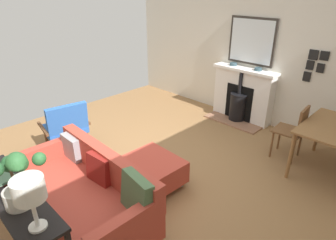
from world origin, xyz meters
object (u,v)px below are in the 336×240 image
(console_table, at_px, (14,202))
(table_lamp_far_end, at_px, (29,191))
(ottoman, at_px, (152,170))
(dining_chair_near_fireplace, at_px, (295,129))
(mantel_bowl_near, at_px, (233,64))
(sofa, at_px, (87,193))
(mantel_bowl_far, at_px, (258,69))
(fireplace, at_px, (242,97))
(dining_table, at_px, (336,133))
(book_stack, at_px, (2,180))
(potted_plant, at_px, (7,172))
(armchair_accent, at_px, (66,125))

(console_table, relative_size, table_lamp_far_end, 3.34)
(ottoman, bearing_deg, dining_chair_near_fireplace, 152.28)
(table_lamp_far_end, bearing_deg, mantel_bowl_near, -166.09)
(sofa, bearing_deg, ottoman, 174.19)
(dining_chair_near_fireplace, bearing_deg, mantel_bowl_far, -124.84)
(fireplace, distance_m, mantel_bowl_near, 0.65)
(mantel_bowl_far, distance_m, dining_table, 1.84)
(ottoman, relative_size, book_stack, 3.27)
(ottoman, relative_size, potted_plant, 1.28)
(potted_plant, height_order, dining_table, potted_plant)
(armchair_accent, xyz_separation_m, table_lamp_far_end, (1.26, 2.07, 0.62))
(dining_chair_near_fireplace, bearing_deg, console_table, -17.51)
(mantel_bowl_near, height_order, dining_chair_near_fireplace, mantel_bowl_near)
(console_table, xyz_separation_m, table_lamp_far_end, (0.00, 0.57, 0.44))
(armchair_accent, xyz_separation_m, potted_plant, (1.29, 1.70, 0.62))
(armchair_accent, height_order, dining_chair_near_fireplace, dining_chair_near_fireplace)
(ottoman, xyz_separation_m, console_table, (1.60, -0.10, 0.40))
(armchair_accent, height_order, table_lamp_far_end, table_lamp_far_end)
(dining_chair_near_fireplace, bearing_deg, table_lamp_far_end, -8.81)
(potted_plant, bearing_deg, dining_chair_near_fireplace, 165.43)
(mantel_bowl_near, xyz_separation_m, ottoman, (2.69, 0.60, -0.82))
(ottoman, relative_size, armchair_accent, 0.90)
(mantel_bowl_far, relative_size, ottoman, 0.18)
(sofa, xyz_separation_m, dining_table, (-2.83, 1.64, 0.30))
(fireplace, height_order, table_lamp_far_end, table_lamp_far_end)
(mantel_bowl_near, relative_size, sofa, 0.08)
(dining_chair_near_fireplace, bearing_deg, armchair_accent, -49.04)
(mantel_bowl_far, xyz_separation_m, book_stack, (4.29, -0.25, -0.29))
(fireplace, bearing_deg, table_lamp_far_end, 10.46)
(potted_plant, bearing_deg, dining_table, 157.67)
(console_table, height_order, book_stack, book_stack)
(sofa, distance_m, book_stack, 0.86)
(fireplace, bearing_deg, ottoman, 6.85)
(ottoman, distance_m, dining_table, 2.50)
(potted_plant, xyz_separation_m, dining_table, (-3.56, 1.46, -0.44))
(ottoman, relative_size, dining_table, 0.68)
(mantel_bowl_far, xyz_separation_m, sofa, (3.59, -0.02, -0.72))
(ottoman, bearing_deg, dining_table, 141.17)
(fireplace, xyz_separation_m, dining_table, (0.73, 1.87, 0.17))
(book_stack, relative_size, dining_table, 0.21)
(sofa, xyz_separation_m, potted_plant, (0.73, 0.18, 0.74))
(dining_table, bearing_deg, mantel_bowl_near, -109.57)
(potted_plant, bearing_deg, table_lamp_far_end, 94.05)
(mantel_bowl_near, relative_size, book_stack, 0.60)
(console_table, height_order, dining_table, console_table)
(sofa, height_order, table_lamp_far_end, table_lamp_far_end)
(mantel_bowl_near, distance_m, mantel_bowl_far, 0.53)
(mantel_bowl_near, height_order, sofa, mantel_bowl_near)
(mantel_bowl_far, bearing_deg, armchair_accent, -26.87)
(potted_plant, relative_size, dining_chair_near_fireplace, 0.69)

